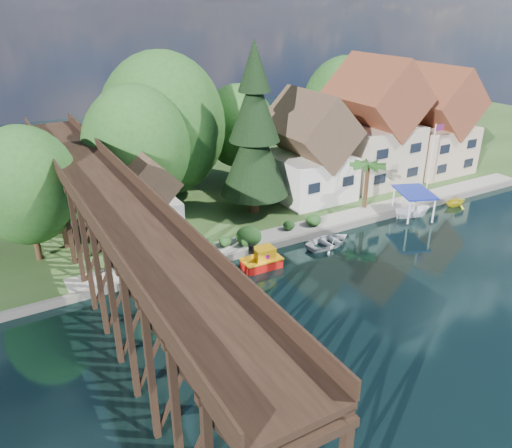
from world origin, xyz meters
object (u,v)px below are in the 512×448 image
(conifer, at_px, (254,134))
(flagpole, at_px, (433,152))
(palm_tree, at_px, (368,167))
(boat_yellow, at_px, (456,200))
(house_center, at_px, (373,130))
(shed, at_px, (146,202))
(trestle_bridge, at_px, (115,241))
(boat_white_a, at_px, (329,241))
(boat_canopy, at_px, (413,207))
(house_right, at_px, (433,127))
(house_left, at_px, (309,153))
(tugboat, at_px, (262,260))

(conifer, height_order, flagpole, conifer)
(conifer, height_order, palm_tree, conifer)
(palm_tree, distance_m, boat_yellow, 10.76)
(house_center, relative_size, shed, 1.77)
(trestle_bridge, height_order, boat_white_a, trestle_bridge)
(trestle_bridge, distance_m, boat_canopy, 29.44)
(shed, bearing_deg, house_center, 4.24)
(palm_tree, bearing_deg, boat_yellow, -20.43)
(house_center, xyz_separation_m, shed, (-27.00, -2.00, -2.59))
(house_right, bearing_deg, house_left, -180.00)
(house_left, bearing_deg, boat_canopy, -56.27)
(house_center, xyz_separation_m, conifer, (-16.09, -1.63, 1.83))
(house_right, xyz_separation_m, boat_canopy, (-11.90, -9.13, -4.58))
(boat_white_a, bearing_deg, trestle_bridge, 88.08)
(flagpole, bearing_deg, boat_yellow, -76.54)
(boat_white_a, xyz_separation_m, boat_yellow, (16.94, 0.72, 0.23))
(house_right, bearing_deg, flagpole, -137.11)
(trestle_bridge, relative_size, palm_tree, 9.00)
(palm_tree, relative_size, tugboat, 1.52)
(shed, height_order, flagpole, shed)
(trestle_bridge, xyz_separation_m, boat_white_a, (18.40, 0.94, -4.90))
(boat_yellow, bearing_deg, boat_canopy, 97.74)
(house_center, height_order, flagpole, house_center)
(house_left, distance_m, tugboat, 16.25)
(house_right, relative_size, boat_yellow, 4.83)
(house_right, bearing_deg, boat_canopy, -142.50)
(trestle_bridge, distance_m, house_left, 25.42)
(tugboat, relative_size, boat_white_a, 0.74)
(palm_tree, bearing_deg, conifer, 155.64)
(house_left, bearing_deg, palm_tree, -62.13)
(shed, height_order, conifer, conifer)
(boat_white_a, bearing_deg, house_right, -71.20)
(tugboat, bearing_deg, house_right, 19.29)
(palm_tree, distance_m, tugboat, 15.95)
(palm_tree, distance_m, boat_white_a, 9.71)
(shed, relative_size, flagpole, 1.04)
(palm_tree, height_order, boat_white_a, palm_tree)
(trestle_bridge, height_order, shed, trestle_bridge)
(house_right, distance_m, tugboat, 31.85)
(house_left, bearing_deg, tugboat, -138.34)
(shed, height_order, boat_yellow, shed)
(conifer, xyz_separation_m, palm_tree, (10.10, -4.57, -3.46))
(shed, bearing_deg, house_left, 4.77)
(house_center, relative_size, conifer, 0.86)
(boat_canopy, bearing_deg, house_left, 123.73)
(house_center, xyz_separation_m, boat_canopy, (-2.90, -9.63, -5.22))
(house_left, height_order, boat_canopy, house_left)
(house_left, xyz_separation_m, shed, (-18.00, -1.50, -1.31))
(boat_canopy, bearing_deg, conifer, 148.73)
(trestle_bridge, height_order, house_left, house_left)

